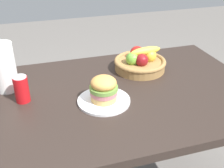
# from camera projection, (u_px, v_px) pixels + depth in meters

# --- Properties ---
(dining_table) EXTENTS (1.40, 0.90, 0.75)m
(dining_table) POSITION_uv_depth(u_px,v_px,m) (118.00, 109.00, 1.41)
(dining_table) COLOR #2D231E
(dining_table) RESTS_ON ground_plane
(plate) EXTENTS (0.24, 0.24, 0.01)m
(plate) POSITION_uv_depth(u_px,v_px,m) (104.00, 101.00, 1.28)
(plate) COLOR white
(plate) RESTS_ON dining_table
(sandwich) EXTENTS (0.13, 0.13, 0.12)m
(sandwich) POSITION_uv_depth(u_px,v_px,m) (104.00, 88.00, 1.24)
(sandwich) COLOR #DBAD60
(sandwich) RESTS_ON plate
(soda_can) EXTENTS (0.07, 0.07, 0.13)m
(soda_can) POSITION_uv_depth(u_px,v_px,m) (22.00, 89.00, 1.26)
(soda_can) COLOR red
(soda_can) RESTS_ON dining_table
(fruit_basket) EXTENTS (0.29, 0.29, 0.14)m
(fruit_basket) POSITION_uv_depth(u_px,v_px,m) (140.00, 62.00, 1.55)
(fruit_basket) COLOR #9E7542
(fruit_basket) RESTS_ON dining_table
(paper_towel_roll) EXTENTS (0.11, 0.11, 0.24)m
(paper_towel_roll) POSITION_uv_depth(u_px,v_px,m) (4.00, 67.00, 1.32)
(paper_towel_roll) COLOR white
(paper_towel_roll) RESTS_ON dining_table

